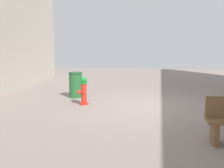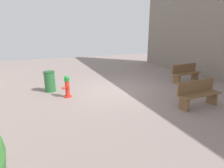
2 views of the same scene
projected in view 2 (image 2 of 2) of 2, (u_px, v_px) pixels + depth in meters
name	position (u px, v px, depth m)	size (l,w,h in m)	color
ground_plane	(114.00, 90.00, 8.68)	(23.40, 23.40, 0.00)	gray
fire_hydrant	(67.00, 86.00, 7.69)	(0.38, 0.41, 0.92)	red
bench_near	(186.00, 73.00, 9.99)	(1.79, 0.64, 0.95)	brown
bench_far	(198.00, 93.00, 6.75)	(1.76, 0.52, 0.95)	brown
trash_bin	(50.00, 81.00, 8.41)	(0.49, 0.49, 0.93)	#266633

